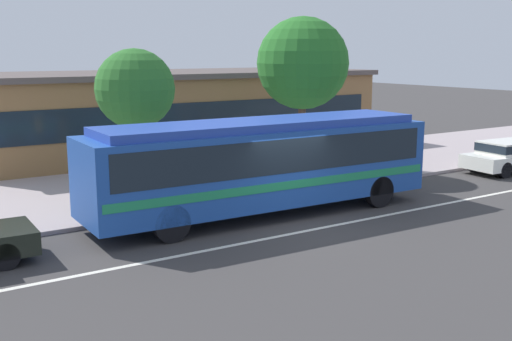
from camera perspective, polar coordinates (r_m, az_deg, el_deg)
name	(u,v)px	position (r m, az deg, el deg)	size (l,w,h in m)	color
ground_plane	(291,224)	(17.97, 3.18, -4.92)	(120.00, 120.00, 0.00)	#3A3838
sidewalk_slab	(185,182)	(23.49, -6.50, -1.05)	(60.00, 8.00, 0.12)	#A19396
lane_stripe_center	(308,231)	(17.35, 4.76, -5.50)	(56.00, 0.16, 0.01)	silver
transit_bus	(263,160)	(18.60, 0.63, 0.94)	(10.92, 2.84, 2.88)	#1D4AA1
pedestrian_waiting_near_sign	(294,157)	(22.94, 3.48, 1.23)	(0.45, 0.45, 1.60)	#232545
pedestrian_walking_along_curb	(358,151)	(24.17, 9.33, 1.80)	(0.46, 0.46, 1.72)	#39273A
pedestrian_standing_by_tree	(153,174)	(19.47, -9.42, -0.36)	(0.38, 0.38, 1.74)	#2C282F
bus_stop_sign	(338,142)	(22.71, 7.52, 2.62)	(0.08, 0.44, 2.39)	gray
street_tree_near_stop	(135,90)	(21.52, -11.01, 7.26)	(2.69, 2.69, 4.87)	brown
street_tree_mid_block	(303,64)	(25.23, 4.30, 9.73)	(3.68, 3.68, 6.13)	brown
station_building	(175,111)	(31.14, -7.45, 5.40)	(19.92, 7.68, 3.91)	olive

